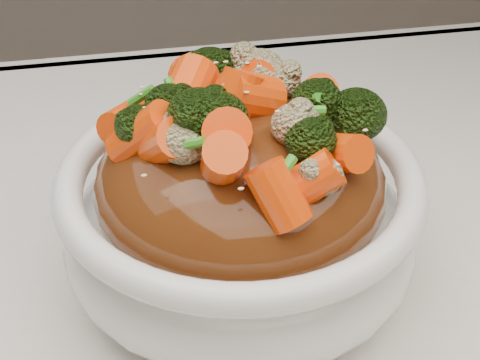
{
  "coord_description": "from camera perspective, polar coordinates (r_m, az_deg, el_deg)",
  "views": [
    {
      "loc": [
        -0.04,
        -0.29,
        1.08
      ],
      "look_at": [
        0.03,
        0.06,
        0.83
      ],
      "focal_mm": 55.0,
      "sensor_mm": 36.0,
      "label": 1
    }
  ],
  "objects": [
    {
      "name": "broccoli",
      "position": [
        0.41,
        0.0,
        6.79
      ],
      "size": [
        0.23,
        0.23,
        0.05
      ],
      "primitive_type": null,
      "rotation": [
        0.0,
        0.0,
        -0.42
      ],
      "color": "black",
      "rests_on": "sauce_base"
    },
    {
      "name": "scallions",
      "position": [
        0.41,
        0.0,
        7.04
      ],
      "size": [
        0.17,
        0.17,
        0.02
      ],
      "primitive_type": null,
      "rotation": [
        0.0,
        0.0,
        -0.42
      ],
      "color": "green",
      "rests_on": "sauce_base"
    },
    {
      "name": "carrots",
      "position": [
        0.41,
        0.0,
        6.92
      ],
      "size": [
        0.23,
        0.23,
        0.05
      ],
      "primitive_type": null,
      "rotation": [
        0.0,
        0.0,
        -0.42
      ],
      "color": "#FF4908",
      "rests_on": "sauce_base"
    },
    {
      "name": "bowl",
      "position": [
        0.46,
        0.0,
        -3.35
      ],
      "size": [
        0.29,
        0.29,
        0.09
      ],
      "primitive_type": null,
      "rotation": [
        0.0,
        0.0,
        -0.42
      ],
      "color": "white",
      "rests_on": "tablecloth"
    },
    {
      "name": "cauliflower",
      "position": [
        0.41,
        0.0,
        6.54
      ],
      "size": [
        0.23,
        0.23,
        0.04
      ],
      "primitive_type": null,
      "rotation": [
        0.0,
        0.0,
        -0.42
      ],
      "color": "tan",
      "rests_on": "sauce_base"
    },
    {
      "name": "sesame_seeds",
      "position": [
        0.41,
        0.0,
        7.04
      ],
      "size": [
        0.21,
        0.21,
        0.01
      ],
      "primitive_type": null,
      "rotation": [
        0.0,
        0.0,
        -0.42
      ],
      "color": "beige",
      "rests_on": "sauce_base"
    },
    {
      "name": "sauce_base",
      "position": [
        0.44,
        0.0,
        -0.32
      ],
      "size": [
        0.23,
        0.23,
        0.1
      ],
      "primitive_type": "ellipsoid",
      "rotation": [
        0.0,
        0.0,
        -0.42
      ],
      "color": "#54270E",
      "rests_on": "bowl"
    }
  ]
}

